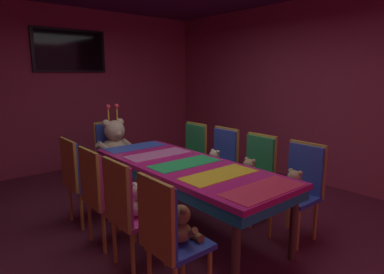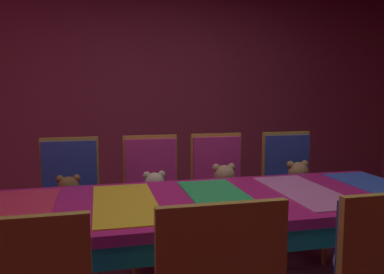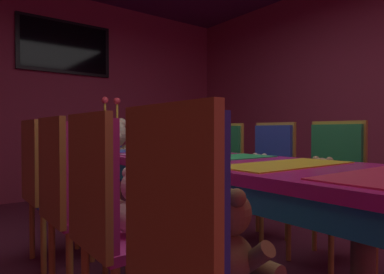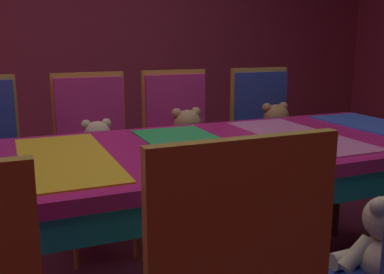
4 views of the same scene
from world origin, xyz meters
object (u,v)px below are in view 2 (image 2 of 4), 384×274
object	(u,v)px
chair_left_0	(70,193)
banquet_table	(220,212)
teddy_left_1	(155,195)
teddy_left_2	(225,189)
chair_left_3	(289,181)
teddy_left_0	(69,200)
chair_left_1	(152,188)
chair_left_2	(219,184)
teddy_left_3	(298,185)

from	to	relation	value
chair_left_0	banquet_table	bearing A→B (deg)	44.43
teddy_left_1	teddy_left_2	bearing A→B (deg)	90.45
banquet_table	chair_left_3	distance (m)	1.20
teddy_left_0	chair_left_3	distance (m)	1.70
teddy_left_0	chair_left_1	distance (m)	0.60
teddy_left_1	chair_left_1	bearing A→B (deg)	180.00
chair_left_2	banquet_table	bearing A→B (deg)	-17.18
chair_left_0	teddy_left_3	distance (m)	1.71
teddy_left_1	chair_left_2	bearing A→B (deg)	106.08
teddy_left_0	teddy_left_1	world-z (taller)	same
chair_left_0	teddy_left_2	world-z (taller)	chair_left_0
chair_left_1	chair_left_2	xyz separation A→B (m)	(-0.01, 0.52, 0.00)
teddy_left_0	chair_left_1	size ratio (longest dim) A/B	0.31
chair_left_0	teddy_left_2	xyz separation A→B (m)	(0.15, 1.11, -0.00)
teddy_left_1	chair_left_0	bearing A→B (deg)	-104.65
banquet_table	teddy_left_1	xyz separation A→B (m)	(-0.71, -0.26, -0.07)
teddy_left_2	teddy_left_1	bearing A→B (deg)	-89.55
chair_left_0	chair_left_1	distance (m)	0.58
banquet_table	teddy_left_2	xyz separation A→B (m)	(-0.71, 0.26, -0.06)
chair_left_1	teddy_left_1	size ratio (longest dim) A/B	3.20
chair_left_1	teddy_left_2	size ratio (longest dim) A/B	2.90
chair_left_1	chair_left_2	distance (m)	0.52
chair_left_1	teddy_left_1	bearing A→B (deg)	0.00
teddy_left_2	teddy_left_3	distance (m)	0.59
chair_left_3	teddy_left_3	world-z (taller)	chair_left_3
chair_left_1	chair_left_0	bearing A→B (deg)	-90.83
chair_left_0	teddy_left_0	size ratio (longest dim) A/B	3.19
chair_left_3	chair_left_1	bearing A→B (deg)	-90.67
banquet_table	chair_left_2	xyz separation A→B (m)	(-0.86, 0.26, -0.06)
banquet_table	chair_left_0	world-z (taller)	chair_left_0
chair_left_1	teddy_left_3	distance (m)	1.12
teddy_left_1	banquet_table	bearing A→B (deg)	20.04
banquet_table	chair_left_1	xyz separation A→B (m)	(-0.85, -0.26, -0.06)
chair_left_0	chair_left_2	distance (m)	1.11
chair_left_0	chair_left_3	size ratio (longest dim) A/B	1.00
teddy_left_1	teddy_left_2	world-z (taller)	teddy_left_2
chair_left_1	chair_left_2	bearing A→B (deg)	90.69
banquet_table	chair_left_0	xyz separation A→B (m)	(-0.86, -0.84, -0.06)
teddy_left_2	chair_left_3	distance (m)	0.60
teddy_left_0	chair_left_2	distance (m)	1.12
banquet_table	chair_left_3	bearing A→B (deg)	134.35
chair_left_3	teddy_left_3	xyz separation A→B (m)	(0.15, 0.00, -0.00)
chair_left_2	teddy_left_2	world-z (taller)	chair_left_2
banquet_table	teddy_left_0	xyz separation A→B (m)	(-0.71, -0.84, -0.07)
chair_left_2	teddy_left_0	bearing A→B (deg)	-82.68
chair_left_2	teddy_left_3	bearing A→B (deg)	74.34
teddy_left_1	teddy_left_3	world-z (taller)	teddy_left_3
teddy_left_0	chair_left_3	bearing A→B (deg)	94.13
chair_left_2	chair_left_0	bearing A→B (deg)	-90.11
chair_left_2	chair_left_3	size ratio (longest dim) A/B	1.00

